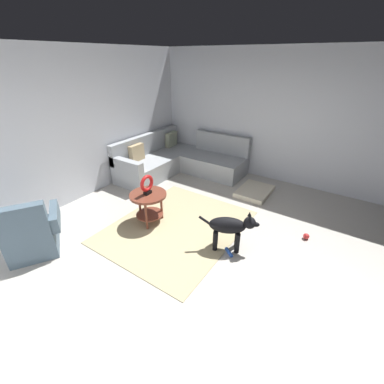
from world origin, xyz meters
TOP-DOWN VIEW (x-y plane):
  - ground_plane at (0.00, 0.00)m, footprint 6.00×6.00m
  - wall_back at (0.00, 2.94)m, footprint 6.00×0.12m
  - wall_right at (2.94, 0.00)m, footprint 0.12×6.00m
  - area_rug at (0.15, 0.70)m, footprint 2.30×1.90m
  - sectional_couch at (1.99, 2.02)m, footprint 2.20×2.25m
  - armchair at (-1.48, 1.99)m, footprint 0.99×0.93m
  - side_table at (0.02, 1.17)m, footprint 0.60×0.60m
  - torus_sculpture at (0.02, 1.17)m, footprint 0.28×0.08m
  - dog_bed_mat at (1.98, 0.08)m, footprint 0.80×0.60m
  - dog at (0.15, -0.25)m, footprint 0.43×0.79m
  - dog_toy_ball at (1.01, -1.14)m, footprint 0.09×0.09m
  - dog_toy_rope at (0.04, -0.31)m, footprint 0.15×0.17m

SIDE VIEW (x-z plane):
  - ground_plane at x=0.00m, z-range -0.10..0.00m
  - area_rug at x=0.15m, z-range 0.00..0.01m
  - dog_toy_rope at x=0.04m, z-range 0.00..0.05m
  - dog_bed_mat at x=1.98m, z-range 0.00..0.09m
  - dog_toy_ball at x=1.01m, z-range 0.00..0.09m
  - sectional_couch at x=1.99m, z-range -0.15..0.73m
  - armchair at x=-1.48m, z-range -0.12..0.76m
  - dog at x=0.15m, z-range 0.06..0.69m
  - side_table at x=0.02m, z-range 0.15..0.69m
  - torus_sculpture at x=0.02m, z-range 0.55..0.87m
  - wall_back at x=0.00m, z-range 0.00..2.70m
  - wall_right at x=2.94m, z-range 0.00..2.70m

